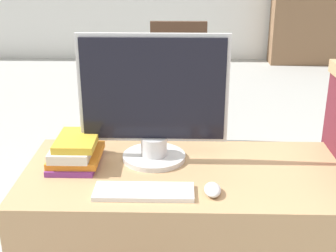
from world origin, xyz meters
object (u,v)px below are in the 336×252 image
Objects in this scene: keyboard at (144,192)px; book_stack at (75,151)px; mouse at (213,190)px; far_chair at (178,82)px; monitor at (153,102)px.

book_stack is (-0.28, 0.23, 0.04)m from keyboard.
mouse is 0.10× the size of far_chair.
monitor reaches higher than keyboard.
monitor is 0.41m from mouse.
far_chair is (0.11, 2.13, -0.22)m from keyboard.
monitor reaches higher than far_chair.
monitor is 0.57× the size of far_chair.
book_stack reaches higher than keyboard.
keyboard is at bearing -178.59° from mouse.
far_chair is at bearing 93.32° from mouse.
keyboard is at bearing -133.58° from far_chair.
book_stack is 0.25× the size of far_chair.
book_stack is (-0.30, -0.05, -0.19)m from monitor.
monitor is at bearing 8.92° from book_stack.
keyboard is 0.36m from book_stack.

